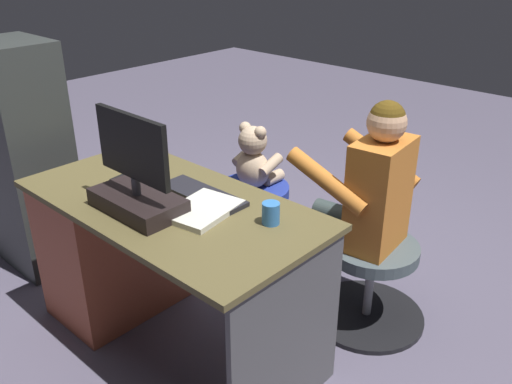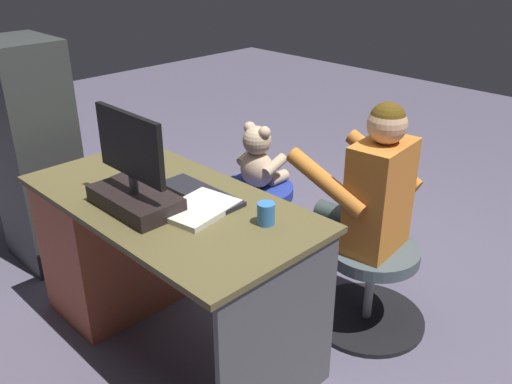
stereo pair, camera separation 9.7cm
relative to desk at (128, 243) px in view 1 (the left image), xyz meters
name	(u,v)px [view 1 (the left image)]	position (x,y,z in m)	size (l,w,h in m)	color
ground_plane	(243,300)	(-0.36, -0.44, -0.40)	(10.00, 10.00, 0.00)	#554F63
desk	(128,243)	(0.00, 0.00, 0.00)	(1.37, 0.70, 0.75)	brown
monitor	(136,185)	(-0.33, 0.14, 0.46)	(0.41, 0.22, 0.41)	black
keyboard	(203,195)	(-0.43, -0.12, 0.36)	(0.42, 0.14, 0.02)	black
computer_mouse	(155,175)	(-0.13, -0.10, 0.37)	(0.06, 0.10, 0.04)	#211D2E
cup	(271,213)	(-0.80, -0.14, 0.39)	(0.07, 0.07, 0.09)	#3372BF
tv_remote	(125,177)	(-0.03, -0.01, 0.36)	(0.04, 0.15, 0.02)	black
notebook_binder	(202,210)	(-0.54, -0.02, 0.36)	(0.22, 0.30, 0.02)	beige
office_chair_teddy	(253,213)	(-0.05, -0.85, -0.15)	(0.51, 0.51, 0.43)	black
teddy_bear	(254,159)	(-0.05, -0.86, 0.20)	(0.27, 0.27, 0.38)	tan
visitor_chair	(370,278)	(-0.92, -0.76, -0.16)	(0.57, 0.57, 0.43)	black
person	(362,196)	(-0.82, -0.77, 0.25)	(0.59, 0.51, 1.13)	#C3702A
equipment_rack	(28,160)	(0.79, 0.07, 0.24)	(0.44, 0.36, 1.28)	#2F3432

